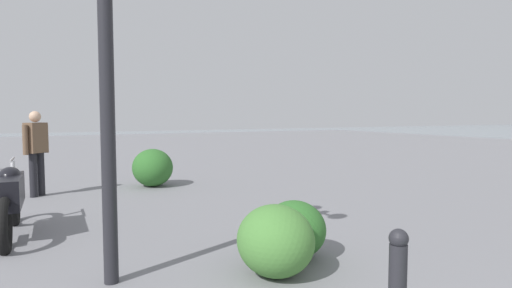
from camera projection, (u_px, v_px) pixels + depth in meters
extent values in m
cylinder|color=#232328|center=(107.00, 95.00, 4.08)|extent=(0.14, 0.14, 3.67)
torus|color=black|center=(5.00, 227.00, 5.16)|extent=(0.72, 0.14, 0.72)
torus|color=black|center=(14.00, 204.00, 6.47)|extent=(0.72, 0.14, 0.72)
cube|color=black|center=(9.00, 191.00, 5.74)|extent=(1.11, 0.34, 0.40)
ellipsoid|color=black|center=(10.00, 176.00, 5.94)|extent=(0.45, 0.29, 0.24)
cylinder|color=silver|center=(13.00, 183.00, 6.39)|extent=(0.18, 0.06, 0.66)
cylinder|color=silver|center=(12.00, 160.00, 6.31)|extent=(0.60, 0.05, 0.04)
cylinder|color=black|center=(41.00, 173.00, 8.68)|extent=(0.14, 0.14, 0.90)
cylinder|color=black|center=(33.00, 175.00, 8.49)|extent=(0.14, 0.14, 0.90)
cube|color=brown|center=(36.00, 138.00, 8.54)|extent=(0.45, 0.45, 0.60)
sphere|color=tan|center=(35.00, 117.00, 8.51)|extent=(0.22, 0.22, 0.22)
cylinder|color=brown|center=(46.00, 138.00, 8.78)|extent=(0.10, 0.10, 0.58)
cylinder|color=brown|center=(25.00, 140.00, 8.29)|extent=(0.10, 0.10, 0.58)
sphere|color=#232328|center=(399.00, 238.00, 2.84)|extent=(0.13, 0.13, 0.13)
cylinder|color=#232328|center=(276.00, 242.00, 4.52)|extent=(0.12, 0.12, 0.60)
sphere|color=#232328|center=(276.00, 210.00, 4.50)|extent=(0.13, 0.13, 0.13)
ellipsoid|color=#2D6628|center=(153.00, 168.00, 9.78)|extent=(1.01, 0.91, 0.86)
ellipsoid|color=#477F38|center=(275.00, 241.00, 4.36)|extent=(0.86, 0.78, 0.73)
ellipsoid|color=#2D6628|center=(295.00, 229.00, 4.94)|extent=(0.77, 0.70, 0.66)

